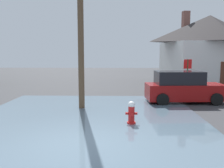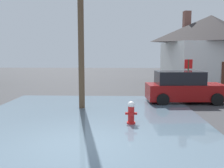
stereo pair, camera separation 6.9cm
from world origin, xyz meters
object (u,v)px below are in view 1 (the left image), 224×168
at_px(stop_sign_far, 187,69).
at_px(house, 209,48).
at_px(fire_hydrant, 131,113).
at_px(parked_car, 183,88).
at_px(utility_pole, 80,7).

height_order(stop_sign_far, house, house).
relative_size(fire_hydrant, parked_car, 0.21).
relative_size(utility_pole, parked_car, 2.20).
bearing_deg(parked_car, fire_hydrant, -124.03).
distance_m(fire_hydrant, stop_sign_far, 8.87).
relative_size(utility_pole, house, 1.04).
bearing_deg(house, fire_hydrant, -118.39).
xyz_separation_m(fire_hydrant, utility_pole, (-2.26, 2.71, 4.35)).
height_order(stop_sign_far, parked_car, stop_sign_far).
bearing_deg(stop_sign_far, parked_car, -108.28).
bearing_deg(utility_pole, fire_hydrant, -50.13).
distance_m(fire_hydrant, parked_car, 5.35).
bearing_deg(house, stop_sign_far, -119.14).
relative_size(fire_hydrant, house, 0.10).
distance_m(stop_sign_far, house, 7.48).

